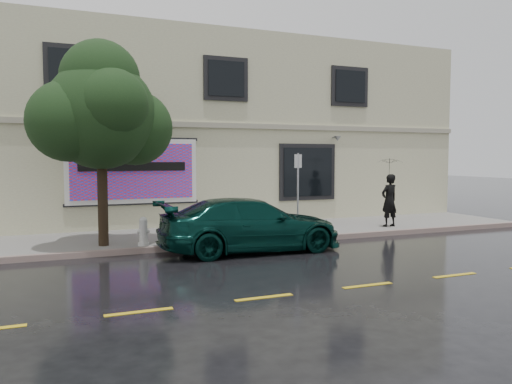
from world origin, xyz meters
name	(u,v)px	position (x,y,z in m)	size (l,w,h in m)	color
ground	(289,254)	(0.00, 0.00, 0.00)	(90.00, 90.00, 0.00)	black
sidewalk	(244,233)	(0.00, 3.25, 0.07)	(20.00, 3.50, 0.15)	gray
curb	(266,242)	(0.00, 1.50, 0.07)	(20.00, 0.18, 0.16)	gray
road_marking	(367,285)	(0.00, -3.50, 0.01)	(19.00, 0.12, 0.01)	gold
building	(195,134)	(0.00, 9.00, 3.50)	(20.00, 8.12, 7.00)	beige
billboard	(133,171)	(-3.20, 4.92, 2.05)	(4.30, 0.16, 2.20)	white
car	(251,225)	(-0.79, 0.68, 0.71)	(2.16, 4.89, 1.42)	black
pedestrian	(389,200)	(4.92, 2.32, 1.04)	(0.65, 0.43, 1.78)	black
umbrella	(390,164)	(4.92, 2.32, 2.27)	(0.90, 0.90, 0.66)	black
street_tree	(101,115)	(-4.41, 2.20, 3.60)	(2.86, 2.86, 4.89)	black
fire_hydrant	(143,231)	(-3.42, 1.80, 0.53)	(0.32, 0.30, 0.77)	silver
sign_pole	(298,186)	(1.14, 1.70, 1.64)	(0.29, 0.13, 2.48)	#9A9BA2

